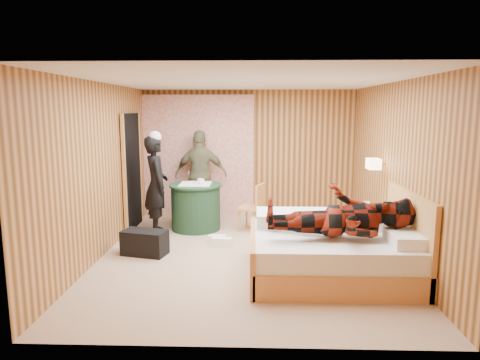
{
  "coord_description": "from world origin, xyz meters",
  "views": [
    {
      "loc": [
        0.1,
        -6.04,
        2.11
      ],
      "look_at": [
        -0.11,
        0.39,
        1.05
      ],
      "focal_mm": 32.0,
      "sensor_mm": 36.0,
      "label": 1
    }
  ],
  "objects_px": {
    "nightstand": "(368,227)",
    "man_at_table": "(201,175)",
    "duffel_bag": "(145,243)",
    "chair_near": "(255,204)",
    "wall_lamp": "(374,164)",
    "round_table": "(196,206)",
    "woman_standing": "(156,185)",
    "chair_far": "(200,192)",
    "bed": "(333,251)",
    "man_on_bed": "(341,205)"
  },
  "relations": [
    {
      "from": "nightstand",
      "to": "man_at_table",
      "type": "height_order",
      "value": "man_at_table"
    },
    {
      "from": "duffel_bag",
      "to": "man_at_table",
      "type": "xyz_separation_m",
      "value": [
        0.57,
        2.17,
        0.68
      ]
    },
    {
      "from": "chair_near",
      "to": "wall_lamp",
      "type": "bearing_deg",
      "value": 88.48
    },
    {
      "from": "duffel_bag",
      "to": "man_at_table",
      "type": "bearing_deg",
      "value": 89.18
    },
    {
      "from": "round_table",
      "to": "man_at_table",
      "type": "relative_size",
      "value": 0.54
    },
    {
      "from": "chair_near",
      "to": "woman_standing",
      "type": "distance_m",
      "value": 1.73
    },
    {
      "from": "chair_near",
      "to": "chair_far",
      "type": "bearing_deg",
      "value": -105.03
    },
    {
      "from": "round_table",
      "to": "man_at_table",
      "type": "xyz_separation_m",
      "value": [
        -0.0,
        0.78,
        0.45
      ]
    },
    {
      "from": "wall_lamp",
      "to": "bed",
      "type": "bearing_deg",
      "value": -123.63
    },
    {
      "from": "woman_standing",
      "to": "man_at_table",
      "type": "bearing_deg",
      "value": -54.07
    },
    {
      "from": "round_table",
      "to": "chair_far",
      "type": "bearing_deg",
      "value": 91.57
    },
    {
      "from": "duffel_bag",
      "to": "man_on_bed",
      "type": "bearing_deg",
      "value": -5.6
    },
    {
      "from": "chair_near",
      "to": "woman_standing",
      "type": "height_order",
      "value": "woman_standing"
    },
    {
      "from": "wall_lamp",
      "to": "duffel_bag",
      "type": "relative_size",
      "value": 0.41
    },
    {
      "from": "bed",
      "to": "man_on_bed",
      "type": "xyz_separation_m",
      "value": [
        0.03,
        -0.23,
        0.66
      ]
    },
    {
      "from": "chair_near",
      "to": "woman_standing",
      "type": "bearing_deg",
      "value": -62.31
    },
    {
      "from": "wall_lamp",
      "to": "nightstand",
      "type": "height_order",
      "value": "wall_lamp"
    },
    {
      "from": "nightstand",
      "to": "man_at_table",
      "type": "relative_size",
      "value": 0.36
    },
    {
      "from": "duffel_bag",
      "to": "chair_far",
      "type": "bearing_deg",
      "value": 89.35
    },
    {
      "from": "bed",
      "to": "man_at_table",
      "type": "xyz_separation_m",
      "value": [
        -2.05,
        2.88,
        0.54
      ]
    },
    {
      "from": "wall_lamp",
      "to": "duffel_bag",
      "type": "bearing_deg",
      "value": -171.79
    },
    {
      "from": "woman_standing",
      "to": "nightstand",
      "type": "bearing_deg",
      "value": -122.92
    },
    {
      "from": "bed",
      "to": "wall_lamp",
      "type": "bearing_deg",
      "value": 56.37
    },
    {
      "from": "chair_far",
      "to": "woman_standing",
      "type": "distance_m",
      "value": 1.2
    },
    {
      "from": "bed",
      "to": "man_at_table",
      "type": "distance_m",
      "value": 3.57
    },
    {
      "from": "wall_lamp",
      "to": "man_on_bed",
      "type": "height_order",
      "value": "man_on_bed"
    },
    {
      "from": "duffel_bag",
      "to": "woman_standing",
      "type": "relative_size",
      "value": 0.38
    },
    {
      "from": "bed",
      "to": "man_on_bed",
      "type": "relative_size",
      "value": 1.15
    },
    {
      "from": "man_on_bed",
      "to": "chair_near",
      "type": "bearing_deg",
      "value": 114.55
    },
    {
      "from": "chair_far",
      "to": "duffel_bag",
      "type": "bearing_deg",
      "value": -118.67
    },
    {
      "from": "chair_far",
      "to": "duffel_bag",
      "type": "distance_m",
      "value": 2.22
    },
    {
      "from": "wall_lamp",
      "to": "chair_near",
      "type": "distance_m",
      "value": 2.12
    },
    {
      "from": "wall_lamp",
      "to": "man_on_bed",
      "type": "relative_size",
      "value": 0.15
    },
    {
      "from": "duffel_bag",
      "to": "woman_standing",
      "type": "distance_m",
      "value": 1.32
    },
    {
      "from": "round_table",
      "to": "duffel_bag",
      "type": "xyz_separation_m",
      "value": [
        -0.57,
        -1.39,
        -0.23
      ]
    },
    {
      "from": "wall_lamp",
      "to": "man_at_table",
      "type": "bearing_deg",
      "value": 149.48
    },
    {
      "from": "man_on_bed",
      "to": "woman_standing",
      "type": "bearing_deg",
      "value": 142.49
    },
    {
      "from": "chair_near",
      "to": "man_on_bed",
      "type": "height_order",
      "value": "man_on_bed"
    },
    {
      "from": "man_on_bed",
      "to": "man_at_table",
      "type": "bearing_deg",
      "value": 123.69
    },
    {
      "from": "nightstand",
      "to": "man_on_bed",
      "type": "bearing_deg",
      "value": -117.06
    },
    {
      "from": "man_on_bed",
      "to": "bed",
      "type": "bearing_deg",
      "value": 96.75
    },
    {
      "from": "woman_standing",
      "to": "man_on_bed",
      "type": "relative_size",
      "value": 0.95
    },
    {
      "from": "bed",
      "to": "round_table",
      "type": "relative_size",
      "value": 2.2
    },
    {
      "from": "chair_near",
      "to": "man_on_bed",
      "type": "bearing_deg",
      "value": 47.12
    },
    {
      "from": "nightstand",
      "to": "duffel_bag",
      "type": "relative_size",
      "value": 0.96
    },
    {
      "from": "nightstand",
      "to": "duffel_bag",
      "type": "distance_m",
      "value": 3.41
    },
    {
      "from": "chair_near",
      "to": "nightstand",
      "type": "bearing_deg",
      "value": 87.88
    },
    {
      "from": "bed",
      "to": "nightstand",
      "type": "height_order",
      "value": "bed"
    },
    {
      "from": "chair_near",
      "to": "man_at_table",
      "type": "relative_size",
      "value": 0.49
    },
    {
      "from": "duffel_bag",
      "to": "man_on_bed",
      "type": "relative_size",
      "value": 0.36
    }
  ]
}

